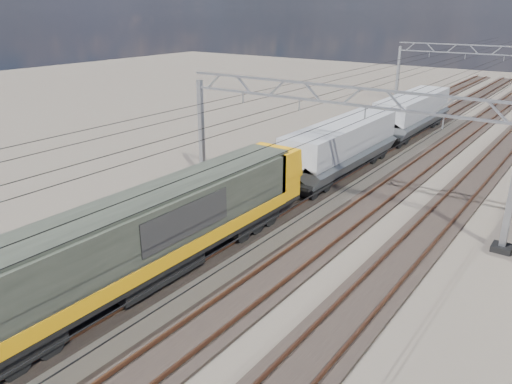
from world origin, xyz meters
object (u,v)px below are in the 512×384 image
Objects in this scene: hopper_wagon_mid at (413,111)px; hopper_wagon_lead at (342,144)px; locomotive at (147,233)px; catenary_gantry_far at (481,75)px; catenary_gantry_mid at (329,143)px.

hopper_wagon_lead is at bearing -90.00° from hopper_wagon_mid.
locomotive is 1.62× the size of hopper_wagon_lead.
hopper_wagon_lead is at bearing -93.79° from catenary_gantry_far.
catenary_gantry_mid is at bearing -70.96° from hopper_wagon_lead.
hopper_wagon_lead is 1.00× the size of hopper_wagon_mid.
catenary_gantry_far is at bearing 82.88° from hopper_wagon_mid.
catenary_gantry_far reaches higher than locomotive.
locomotive is at bearing -90.00° from hopper_wagon_lead.
locomotive is (-2.00, -47.90, -1.58)m from catenary_gantry_far.
locomotive is (-2.00, -11.90, -1.58)m from catenary_gantry_mid.
catenary_gantry_mid is 1.53× the size of hopper_wagon_lead.
catenary_gantry_far is 1.53× the size of hopper_wagon_mid.
catenary_gantry_mid reaches higher than locomotive.
hopper_wagon_lead is (-2.00, -30.20, -1.67)m from catenary_gantry_far.
catenary_gantry_mid reaches higher than hopper_wagon_lead.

